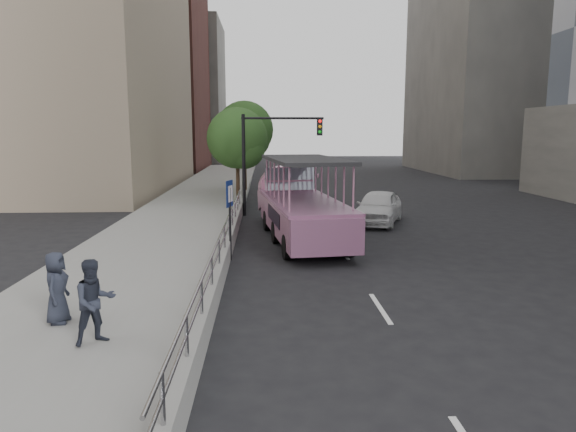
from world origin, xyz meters
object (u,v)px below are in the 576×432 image
at_px(parking_sign, 230,210).
at_px(street_tree_near, 239,141).
at_px(traffic_signal, 267,148).
at_px(pedestrian_mid, 95,302).
at_px(duck_boat, 298,207).
at_px(car, 378,207).
at_px(street_tree_far, 246,132).
at_px(pedestrian_far, 57,288).

bearing_deg(parking_sign, street_tree_near, 91.35).
height_order(parking_sign, traffic_signal, traffic_signal).
bearing_deg(pedestrian_mid, parking_sign, 39.01).
xyz_separation_m(duck_boat, car, (4.03, 2.97, -0.45)).
distance_m(duck_boat, pedestrian_mid, 12.36).
relative_size(pedestrian_mid, street_tree_far, 0.26).
bearing_deg(pedestrian_mid, pedestrian_far, 100.03).
bearing_deg(parking_sign, pedestrian_far, -116.66).
xyz_separation_m(car, parking_sign, (-6.56, -6.91, 0.93)).
xyz_separation_m(duck_boat, pedestrian_far, (-5.75, -10.35, -0.17)).
xyz_separation_m(traffic_signal, street_tree_near, (-1.60, 3.43, 0.32)).
xyz_separation_m(pedestrian_mid, parking_sign, (2.07, 7.53, 0.59)).
xyz_separation_m(pedestrian_far, traffic_signal, (4.51, 15.90, 2.43)).
distance_m(car, pedestrian_mid, 16.83).
distance_m(duck_boat, traffic_signal, 6.12).
bearing_deg(pedestrian_far, duck_boat, -30.32).
distance_m(duck_boat, parking_sign, 4.71).
bearing_deg(street_tree_near, pedestrian_far, -98.57).
relative_size(traffic_signal, street_tree_far, 0.81).
distance_m(pedestrian_far, parking_sign, 7.20).
xyz_separation_m(car, pedestrian_mid, (-8.63, -14.44, 0.34)).
distance_m(traffic_signal, street_tree_near, 3.80).
relative_size(car, pedestrian_far, 3.00).
bearing_deg(parking_sign, duck_boat, 57.29).
xyz_separation_m(duck_boat, pedestrian_mid, (-4.60, -11.48, -0.11)).
relative_size(duck_boat, street_tree_far, 1.59).
height_order(car, parking_sign, parking_sign).
height_order(car, street_tree_far, street_tree_far).
xyz_separation_m(pedestrian_mid, traffic_signal, (3.36, 17.03, 2.38)).
distance_m(car, parking_sign, 9.58).
bearing_deg(pedestrian_mid, traffic_signal, 43.19).
relative_size(car, parking_sign, 1.69).
bearing_deg(street_tree_near, parking_sign, -88.65).
height_order(car, pedestrian_far, pedestrian_far).
relative_size(pedestrian_mid, street_tree_near, 0.29).
distance_m(pedestrian_mid, pedestrian_far, 1.61).
relative_size(street_tree_near, street_tree_far, 0.89).
bearing_deg(car, duck_boat, -121.71).
distance_m(pedestrian_far, traffic_signal, 16.71).
bearing_deg(pedestrian_far, street_tree_near, -9.83).
distance_m(pedestrian_mid, street_tree_far, 26.72).
height_order(traffic_signal, street_tree_near, street_tree_near).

